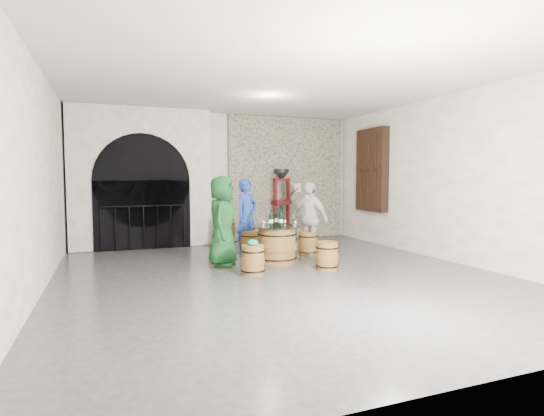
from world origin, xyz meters
name	(u,v)px	position (x,y,z in m)	size (l,w,h in m)	color
ground	(280,275)	(0.00, 0.00, 0.00)	(8.00, 8.00, 0.00)	#313134
wall_back	(220,178)	(0.00, 4.00, 1.60)	(8.00, 8.00, 0.00)	white
wall_front	(481,178)	(0.00, -4.00, 1.60)	(8.00, 8.00, 0.00)	white
wall_left	(36,178)	(-3.50, 0.00, 1.60)	(8.00, 8.00, 0.00)	white
wall_right	(449,178)	(3.50, 0.00, 1.60)	(8.00, 8.00, 0.00)	white
ceiling	(280,78)	(0.00, 0.00, 3.20)	(8.00, 8.00, 0.00)	beige
stone_facing_panel	(287,178)	(1.80, 3.94, 1.60)	(3.20, 0.12, 3.18)	gray
arched_opening	(142,179)	(-1.90, 3.74, 1.58)	(3.10, 0.60, 3.19)	white
shuttered_window	(372,170)	(3.38, 2.40, 1.80)	(0.23, 1.10, 2.00)	black
barrel_table	(277,245)	(0.33, 0.97, 0.35)	(0.90, 0.90, 0.70)	brown
barrel_stool_left	(221,253)	(-0.72, 1.08, 0.24)	(0.41, 0.41, 0.49)	brown
barrel_stool_far	(250,243)	(0.14, 2.01, 0.24)	(0.41, 0.41, 0.49)	brown
barrel_stool_right	(308,243)	(1.25, 1.51, 0.24)	(0.41, 0.41, 0.49)	brown
barrel_stool_near_right	(327,256)	(0.93, 0.08, 0.24)	(0.41, 0.41, 0.49)	brown
barrel_stool_near_left	(253,260)	(-0.40, 0.20, 0.24)	(0.41, 0.41, 0.49)	brown
green_cap	(253,243)	(-0.40, 0.20, 0.53)	(0.23, 0.19, 0.10)	#0C8D52
person_green	(222,221)	(-0.69, 1.07, 0.82)	(0.80, 0.52, 1.64)	#12401B
person_blue	(247,216)	(0.11, 2.14, 0.79)	(0.58, 0.38, 1.59)	navy
person_white	(309,218)	(1.28, 1.53, 0.76)	(0.89, 0.37, 1.52)	silver
wine_bottle_left	(271,220)	(0.20, 0.92, 0.83)	(0.08, 0.08, 0.32)	black
wine_bottle_center	(281,219)	(0.39, 0.90, 0.83)	(0.08, 0.08, 0.32)	black
wine_bottle_right	(277,219)	(0.37, 1.07, 0.83)	(0.08, 0.08, 0.32)	black
tasting_glass_a	(269,224)	(0.17, 0.93, 0.75)	(0.05, 0.05, 0.10)	#AB5C21
tasting_glass_b	(285,223)	(0.53, 1.05, 0.75)	(0.05, 0.05, 0.10)	#AB5C21
tasting_glass_c	(263,223)	(0.11, 1.11, 0.75)	(0.05, 0.05, 0.10)	#AB5C21
tasting_glass_d	(282,222)	(0.49, 1.10, 0.75)	(0.05, 0.05, 0.10)	#AB5C21
tasting_glass_e	(295,223)	(0.65, 0.84, 0.75)	(0.05, 0.05, 0.10)	#AB5C21
tasting_glass_f	(264,224)	(0.08, 0.99, 0.75)	(0.05, 0.05, 0.10)	#AB5C21
side_barrel	(224,233)	(-0.13, 3.12, 0.34)	(0.51, 0.51, 0.68)	brown
corking_press	(282,199)	(1.51, 3.61, 1.07)	(0.78, 0.49, 1.83)	#4B0C10
control_box	(297,188)	(2.05, 3.86, 1.35)	(0.18, 0.10, 0.22)	silver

